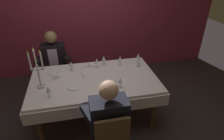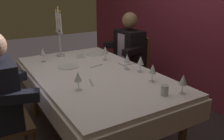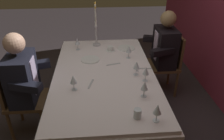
{
  "view_description": "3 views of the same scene",
  "coord_description": "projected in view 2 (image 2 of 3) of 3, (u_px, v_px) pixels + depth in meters",
  "views": [
    {
      "loc": [
        -0.24,
        -2.44,
        2.28
      ],
      "look_at": [
        0.28,
        0.03,
        0.84
      ],
      "focal_mm": 30.39,
      "sensor_mm": 36.0,
      "label": 1
    },
    {
      "loc": [
        2.06,
        -1.03,
        1.55
      ],
      "look_at": [
        0.21,
        0.09,
        0.81
      ],
      "focal_mm": 38.87,
      "sensor_mm": 36.0,
      "label": 2
    },
    {
      "loc": [
        2.14,
        -0.08,
        1.97
      ],
      "look_at": [
        0.17,
        0.07,
        0.86
      ],
      "focal_mm": 35.49,
      "sensor_mm": 36.0,
      "label": 3
    }
  ],
  "objects": [
    {
      "name": "water_tumbler_0",
      "position": [
        165.0,
        90.0,
        1.91
      ],
      "size": [
        0.06,
        0.06,
        0.08
      ],
      "primitive_type": "cylinder",
      "color": "silver",
      "rests_on": "dining_table"
    },
    {
      "name": "dining_table",
      "position": [
        94.0,
        84.0,
        2.47
      ],
      "size": [
        1.94,
        1.14,
        0.74
      ],
      "color": "white",
      "rests_on": "ground_plane"
    },
    {
      "name": "back_wall",
      "position": [
        210.0,
        4.0,
        3.05
      ],
      "size": [
        6.0,
        0.12,
        2.7
      ],
      "primitive_type": "cube",
      "color": "#8C2D42",
      "rests_on": "ground_plane"
    },
    {
      "name": "wine_glass_4",
      "position": [
        105.0,
        51.0,
        2.83
      ],
      "size": [
        0.07,
        0.07,
        0.16
      ],
      "color": "silver",
      "rests_on": "dining_table"
    },
    {
      "name": "wine_glass_2",
      "position": [
        78.0,
        77.0,
        1.99
      ],
      "size": [
        0.07,
        0.07,
        0.16
      ],
      "color": "silver",
      "rests_on": "dining_table"
    },
    {
      "name": "ground_plane",
      "position": [
        95.0,
        136.0,
        2.68
      ],
      "size": [
        12.0,
        12.0,
        0.0
      ],
      "primitive_type": "plane",
      "color": "#322A2D"
    },
    {
      "name": "wine_glass_3",
      "position": [
        43.0,
        52.0,
        2.76
      ],
      "size": [
        0.07,
        0.07,
        0.16
      ],
      "color": "silver",
      "rests_on": "dining_table"
    },
    {
      "name": "fork_0",
      "position": [
        122.0,
        65.0,
        2.67
      ],
      "size": [
        0.17,
        0.02,
        0.01
      ],
      "primitive_type": "cube",
      "rotation": [
        0.0,
        0.0,
        -0.01
      ],
      "color": "#B7B7BC",
      "rests_on": "dining_table"
    },
    {
      "name": "dinner_plate_1",
      "position": [
        95.0,
        54.0,
        3.09
      ],
      "size": [
        0.23,
        0.23,
        0.01
      ],
      "primitive_type": "cylinder",
      "color": "white",
      "rests_on": "dining_table"
    },
    {
      "name": "wine_glass_6",
      "position": [
        153.0,
        69.0,
        2.17
      ],
      "size": [
        0.07,
        0.07,
        0.16
      ],
      "color": "silver",
      "rests_on": "dining_table"
    },
    {
      "name": "fork_3",
      "position": [
        91.0,
        83.0,
        2.17
      ],
      "size": [
        0.17,
        0.06,
        0.01
      ],
      "primitive_type": "cube",
      "rotation": [
        0.0,
        0.0,
        -0.28
      ],
      "color": "#B7B7BC",
      "rests_on": "dining_table"
    },
    {
      "name": "seated_diner_0",
      "position": [
        129.0,
        49.0,
        3.39
      ],
      "size": [
        0.63,
        0.48,
        1.24
      ],
      "color": "brown",
      "rests_on": "ground_plane"
    },
    {
      "name": "fork_1",
      "position": [
        130.0,
        64.0,
        2.69
      ],
      "size": [
        0.03,
        0.17,
        0.01
      ],
      "primitive_type": "cube",
      "rotation": [
        0.0,
        0.0,
        1.51
      ],
      "color": "#B7B7BC",
      "rests_on": "dining_table"
    },
    {
      "name": "wine_glass_0",
      "position": [
        141.0,
        61.0,
        2.43
      ],
      "size": [
        0.07,
        0.07,
        0.16
      ],
      "color": "silver",
      "rests_on": "dining_table"
    },
    {
      "name": "dinner_plate_0",
      "position": [
        68.0,
        66.0,
        2.6
      ],
      "size": [
        0.23,
        0.23,
        0.01
      ],
      "primitive_type": "cylinder",
      "color": "white",
      "rests_on": "dining_table"
    },
    {
      "name": "candelabra",
      "position": [
        60.0,
        36.0,
        2.94
      ],
      "size": [
        0.19,
        0.11,
        0.6
      ],
      "color": "silver",
      "rests_on": "dining_table"
    },
    {
      "name": "coffee_cup_0",
      "position": [
        81.0,
        56.0,
        2.94
      ],
      "size": [
        0.13,
        0.12,
        0.06
      ],
      "color": "white",
      "rests_on": "dining_table"
    },
    {
      "name": "wine_glass_5",
      "position": [
        183.0,
        80.0,
        1.92
      ],
      "size": [
        0.07,
        0.07,
        0.16
      ],
      "color": "silver",
      "rests_on": "dining_table"
    },
    {
      "name": "wine_glass_1",
      "position": [
        127.0,
        59.0,
        2.5
      ],
      "size": [
        0.07,
        0.07,
        0.16
      ],
      "color": "silver",
      "rests_on": "dining_table"
    },
    {
      "name": "fork_2",
      "position": [
        97.0,
        66.0,
        2.63
      ],
      "size": [
        0.06,
        0.17,
        0.01
      ],
      "primitive_type": "cube",
      "rotation": [
        0.0,
        0.0,
        1.81
      ],
      "color": "#B7B7BC",
      "rests_on": "dining_table"
    }
  ]
}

